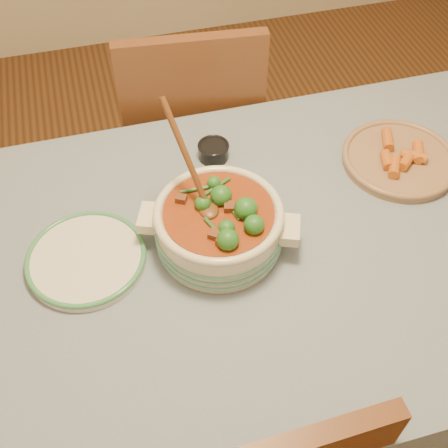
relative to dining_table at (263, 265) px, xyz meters
name	(u,v)px	position (x,y,z in m)	size (l,w,h in m)	color
floor	(253,375)	(0.00, 0.00, -0.66)	(4.50, 4.50, 0.00)	#412612
dining_table	(263,265)	(0.00, 0.00, 0.00)	(1.68, 1.08, 0.76)	brown
stew_casserole	(219,223)	(-0.11, 0.03, 0.17)	(0.39, 0.39, 0.37)	beige
white_plate	(86,258)	(-0.44, 0.06, 0.11)	(0.35, 0.35, 0.03)	silver
condiment_bowl	(213,150)	(-0.05, 0.34, 0.12)	(0.10, 0.10, 0.05)	black
fried_plate	(400,158)	(0.45, 0.18, 0.11)	(0.39, 0.39, 0.05)	#967153
chair_far	(192,126)	(-0.03, 0.72, -0.11)	(0.50, 0.50, 0.98)	brown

